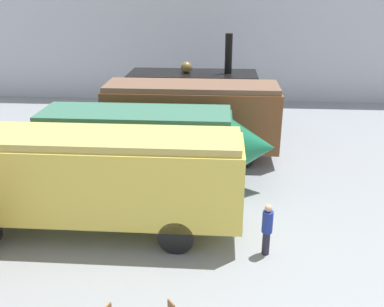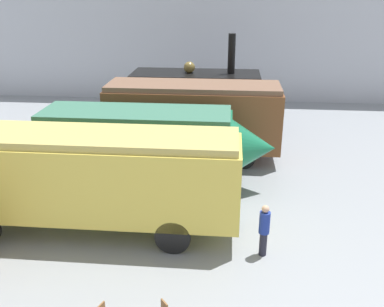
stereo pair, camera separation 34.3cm
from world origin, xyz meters
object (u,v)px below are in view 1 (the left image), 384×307
object	(u,v)px
steam_locomotive	(193,95)
streamlined_locomotive	(153,143)
passenger_coach_wooden	(192,115)
passenger_coach_vintage	(85,175)
visitor_person	(267,228)

from	to	relation	value
steam_locomotive	streamlined_locomotive	world-z (taller)	steam_locomotive
passenger_coach_wooden	streamlined_locomotive	size ratio (longest dim) A/B	0.86
streamlined_locomotive	passenger_coach_vintage	bearing A→B (deg)	-114.48
passenger_coach_wooden	visitor_person	world-z (taller)	passenger_coach_wooden
passenger_coach_vintage	visitor_person	bearing A→B (deg)	-9.29
steam_locomotive	passenger_coach_wooden	bearing A→B (deg)	-86.80
passenger_coach_vintage	visitor_person	world-z (taller)	passenger_coach_vintage
streamlined_locomotive	visitor_person	distance (m)	6.43
passenger_coach_wooden	passenger_coach_vintage	world-z (taller)	passenger_coach_wooden
passenger_coach_vintage	passenger_coach_wooden	bearing A→B (deg)	66.71
passenger_coach_wooden	passenger_coach_vintage	bearing A→B (deg)	-113.29
streamlined_locomotive	passenger_coach_vintage	world-z (taller)	passenger_coach_vintage
visitor_person	passenger_coach_wooden	bearing A→B (deg)	110.01
streamlined_locomotive	passenger_coach_vintage	distance (m)	4.07
streamlined_locomotive	passenger_coach_vintage	xyz separation A→B (m)	(-1.68, -3.70, 0.18)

